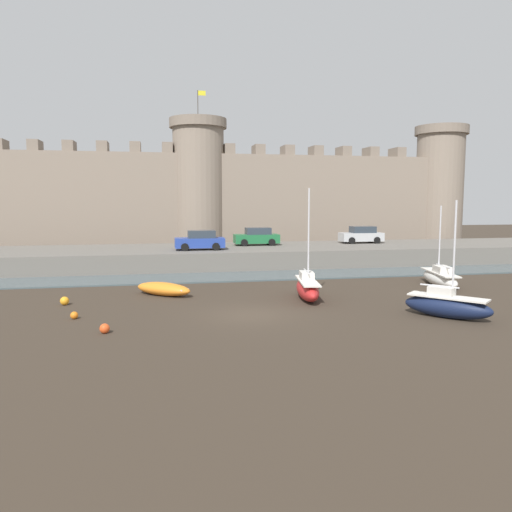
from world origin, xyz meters
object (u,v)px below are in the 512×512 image
Objects in this scene: sailboat_midflat_left at (447,305)px; mooring_buoy_near_channel at (65,301)px; mooring_buoy_off_centre at (74,315)px; car_quay_centre_west at (257,237)px; car_quay_centre_east at (200,241)px; mooring_buoy_near_shore at (105,328)px; sailboat_near_channel_right at (440,278)px; rowboat_foreground_right at (163,289)px; sailboat_foreground_left at (307,288)px; car_quay_west at (361,235)px.

mooring_buoy_near_channel is (-18.81, 6.66, -0.39)m from sailboat_midflat_left.
car_quay_centre_west is (12.96, 20.12, 2.17)m from mooring_buoy_off_centre.
mooring_buoy_off_centre is at bearing -122.77° from car_quay_centre_west.
mooring_buoy_near_shore is at bearing -106.23° from car_quay_centre_east.
sailboat_near_channel_right is 12.44× the size of mooring_buoy_near_shore.
rowboat_foreground_right is at bearing 72.68° from mooring_buoy_near_shore.
sailboat_foreground_left is at bearing -18.49° from rowboat_foreground_right.
car_quay_centre_east is (7.47, 16.80, 2.17)m from mooring_buoy_off_centre.
sailboat_foreground_left is at bearing -70.69° from car_quay_centre_east.
sailboat_near_channel_right reaches higher than car_quay_centre_west.
mooring_buoy_off_centre is 0.09× the size of car_quay_west.
car_quay_west is (10.40, 0.35, 0.00)m from car_quay_centre_west.
car_quay_centre_east is (5.76, 19.79, 2.14)m from mooring_buoy_near_shore.
sailboat_foreground_left is at bearing -165.90° from sailboat_near_channel_right.
mooring_buoy_near_shore is at bearing -158.75° from sailboat_near_channel_right.
sailboat_near_channel_right reaches higher than car_quay_west.
car_quay_centre_east is 6.41m from car_quay_centre_west.
car_quay_centre_west is 10.40m from car_quay_west.
car_quay_centre_east is at bearing 66.02° from mooring_buoy_off_centre.
car_quay_centre_west and car_quay_west have the same top height.
sailboat_midflat_left is 1.39× the size of car_quay_west.
car_quay_centre_east is (3.18, 11.51, 1.94)m from rowboat_foreground_right.
sailboat_midflat_left is (5.31, -5.76, -0.03)m from sailboat_foreground_left.
sailboat_foreground_left is 12.11m from mooring_buoy_near_shore.
rowboat_foreground_right is 8.00× the size of mooring_buoy_near_channel.
mooring_buoy_off_centre is at bearing -138.75° from car_quay_west.
car_quay_centre_east and car_quay_west have the same top height.
rowboat_foreground_right is at bearing 18.95° from mooring_buoy_near_channel.
car_quay_centre_east reaches higher than mooring_buoy_off_centre.
car_quay_centre_east is (-4.99, 14.24, 1.70)m from sailboat_foreground_left.
sailboat_near_channel_right is at bearing 60.73° from sailboat_midflat_left.
mooring_buoy_off_centre is at bearing 169.78° from sailboat_midflat_left.
car_quay_west is (19.06, 15.19, 1.94)m from rowboat_foreground_right.
mooring_buoy_near_shore is 0.10× the size of car_quay_west.
mooring_buoy_near_channel is at bearing -122.53° from car_quay_centre_east.
mooring_buoy_near_shore is 0.10× the size of car_quay_centre_east.
sailboat_midflat_left is at bearing -19.50° from mooring_buoy_near_channel.
car_quay_centre_east is (-10.30, 20.00, 1.72)m from sailboat_midflat_left.
car_quay_centre_west is (0.49, 17.57, 1.70)m from sailboat_foreground_left.
car_quay_west reaches higher than mooring_buoy_near_channel.
sailboat_foreground_left is at bearing -121.28° from car_quay_west.
mooring_buoy_near_channel is (-2.75, 6.45, 0.02)m from mooring_buoy_near_shore.
mooring_buoy_near_shore is at bearing -60.22° from mooring_buoy_off_centre.
mooring_buoy_near_channel reaches higher than mooring_buoy_off_centre.
sailboat_midflat_left is at bearing -119.27° from sailboat_near_channel_right.
car_quay_centre_west is (11.24, 23.12, 2.14)m from mooring_buoy_near_shore.
sailboat_midflat_left is 1.06× the size of sailboat_near_channel_right.
sailboat_foreground_left is 1.69× the size of rowboat_foreground_right.
sailboat_midflat_left is 18.07m from mooring_buoy_off_centre.
mooring_buoy_near_channel is at bearing 113.08° from mooring_buoy_near_shore.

